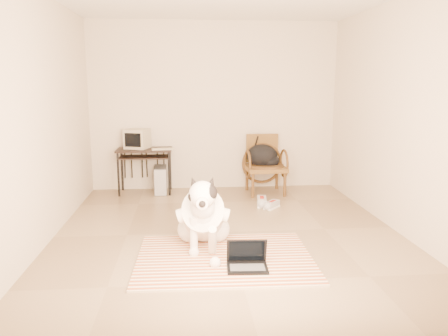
{
  "coord_description": "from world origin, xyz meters",
  "views": [
    {
      "loc": [
        -0.48,
        -4.89,
        1.74
      ],
      "look_at": [
        -0.09,
        -0.56,
        0.88
      ],
      "focal_mm": 35.0,
      "sensor_mm": 36.0,
      "label": 1
    }
  ],
  "objects": [
    {
      "name": "floor",
      "position": [
        0.0,
        0.0,
        0.0
      ],
      "size": [
        4.5,
        4.5,
        0.0
      ],
      "primitive_type": "plane",
      "color": "#8B7455",
      "rests_on": "ground"
    },
    {
      "name": "wall_back",
      "position": [
        0.0,
        2.25,
        1.35
      ],
      "size": [
        4.5,
        0.0,
        4.5
      ],
      "primitive_type": "plane",
      "rotation": [
        1.57,
        0.0,
        0.0
      ],
      "color": "beige",
      "rests_on": "floor"
    },
    {
      "name": "wall_front",
      "position": [
        0.0,
        -2.25,
        1.35
      ],
      "size": [
        4.5,
        0.0,
        4.5
      ],
      "primitive_type": "plane",
      "rotation": [
        -1.57,
        0.0,
        0.0
      ],
      "color": "beige",
      "rests_on": "floor"
    },
    {
      "name": "wall_left",
      "position": [
        -2.0,
        0.0,
        1.35
      ],
      "size": [
        0.0,
        4.5,
        4.5
      ],
      "primitive_type": "plane",
      "rotation": [
        1.57,
        0.0,
        1.57
      ],
      "color": "beige",
      "rests_on": "floor"
    },
    {
      "name": "wall_right",
      "position": [
        2.0,
        0.0,
        1.35
      ],
      "size": [
        0.0,
        4.5,
        4.5
      ],
      "primitive_type": "plane",
      "rotation": [
        1.57,
        0.0,
        -1.57
      ],
      "color": "beige",
      "rests_on": "floor"
    },
    {
      "name": "rug",
      "position": [
        -0.11,
        -0.8,
        0.01
      ],
      "size": [
        1.77,
        1.37,
        0.02
      ],
      "color": "#BC4B1F",
      "rests_on": "floor"
    },
    {
      "name": "dog",
      "position": [
        -0.3,
        -0.49,
        0.34
      ],
      "size": [
        0.57,
        1.2,
        0.86
      ],
      "color": "white",
      "rests_on": "rug"
    },
    {
      "name": "laptop",
      "position": [
        0.08,
        -1.06,
        0.09
      ],
      "size": [
        0.4,
        0.3,
        0.27
      ],
      "color": "black",
      "rests_on": "rug"
    },
    {
      "name": "computer_desk",
      "position": [
        -1.12,
        1.97,
        0.61
      ],
      "size": [
        0.85,
        0.48,
        0.71
      ],
      "color": "black",
      "rests_on": "floor"
    },
    {
      "name": "crt_monitor",
      "position": [
        -1.23,
        2.05,
        0.86
      ],
      "size": [
        0.43,
        0.42,
        0.3
      ],
      "color": "#AFA489",
      "rests_on": "computer_desk"
    },
    {
      "name": "desk_keyboard",
      "position": [
        -0.83,
        1.87,
        0.72
      ],
      "size": [
        0.36,
        0.17,
        0.02
      ],
      "primitive_type": "cube",
      "rotation": [
        0.0,
        0.0,
        0.14
      ],
      "color": "#AFA489",
      "rests_on": "computer_desk"
    },
    {
      "name": "pc_tower",
      "position": [
        -0.88,
        1.95,
        0.21
      ],
      "size": [
        0.21,
        0.46,
        0.42
      ],
      "color": "#4D4D4F",
      "rests_on": "floor"
    },
    {
      "name": "rattan_chair",
      "position": [
        0.77,
        1.84,
        0.46
      ],
      "size": [
        0.63,
        0.61,
        0.92
      ],
      "color": "brown",
      "rests_on": "floor"
    },
    {
      "name": "backpack",
      "position": [
        0.74,
        1.8,
        0.59
      ],
      "size": [
        0.51,
        0.4,
        0.36
      ],
      "color": "black",
      "rests_on": "rattan_chair"
    },
    {
      "name": "sneaker_left",
      "position": [
        0.6,
        1.09,
        0.05
      ],
      "size": [
        0.18,
        0.35,
        0.12
      ],
      "color": "white",
      "rests_on": "floor"
    },
    {
      "name": "sneaker_right",
      "position": [
        0.72,
        0.94,
        0.04
      ],
      "size": [
        0.27,
        0.29,
        0.1
      ],
      "color": "white",
      "rests_on": "floor"
    }
  ]
}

